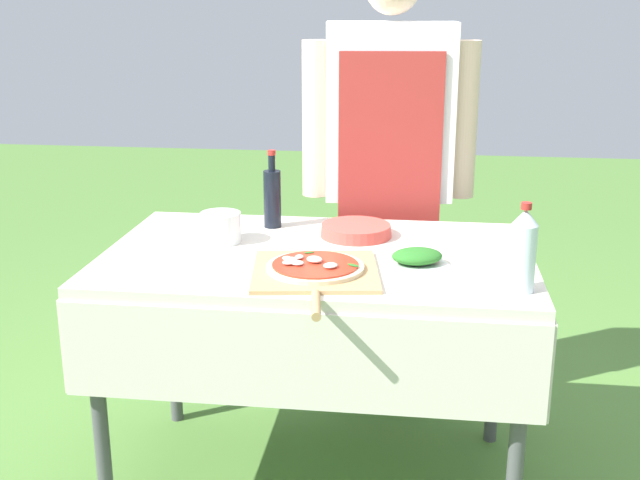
% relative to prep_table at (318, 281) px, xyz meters
% --- Properties ---
extents(prep_table, '(1.33, 0.83, 0.81)m').
position_rel_prep_table_xyz_m(prep_table, '(0.00, 0.00, 0.00)').
color(prep_table, beige).
rests_on(prep_table, ground).
extents(person_cook, '(0.64, 0.24, 1.70)m').
position_rel_prep_table_xyz_m(person_cook, '(0.19, 0.60, 0.28)').
color(person_cook, '#333D56').
rests_on(person_cook, ground).
extents(pizza_on_peel, '(0.40, 0.54, 0.05)m').
position_rel_prep_table_xyz_m(pizza_on_peel, '(0.02, -0.20, 0.11)').
color(pizza_on_peel, tan).
rests_on(pizza_on_peel, prep_table).
extents(oil_bottle, '(0.06, 0.06, 0.27)m').
position_rel_prep_table_xyz_m(oil_bottle, '(-0.19, 0.27, 0.20)').
color(oil_bottle, black).
rests_on(oil_bottle, prep_table).
extents(water_bottle, '(0.07, 0.07, 0.24)m').
position_rel_prep_table_xyz_m(water_bottle, '(0.58, -0.27, 0.21)').
color(water_bottle, silver).
rests_on(water_bottle, prep_table).
extents(herb_container, '(0.21, 0.19, 0.05)m').
position_rel_prep_table_xyz_m(herb_container, '(0.31, -0.09, 0.12)').
color(herb_container, silver).
rests_on(herb_container, prep_table).
extents(mixing_tub, '(0.13, 0.13, 0.10)m').
position_rel_prep_table_xyz_m(mixing_tub, '(-0.32, 0.07, 0.14)').
color(mixing_tub, silver).
rests_on(mixing_tub, prep_table).
extents(plate_stack, '(0.23, 0.23, 0.04)m').
position_rel_prep_table_xyz_m(plate_stack, '(0.10, 0.19, 0.11)').
color(plate_stack, '#DB4C42').
rests_on(plate_stack, prep_table).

